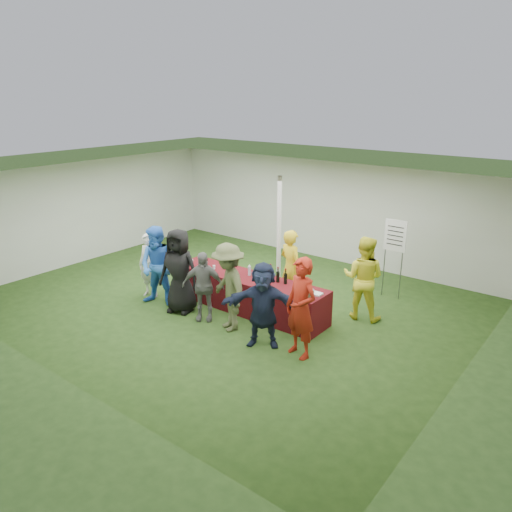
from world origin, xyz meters
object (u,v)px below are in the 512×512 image
Objects in this scene: customer_1 at (159,266)px; customer_4 at (228,287)px; dump_bucket at (308,294)px; customer_3 at (203,286)px; staff_back at (363,278)px; customer_5 at (263,305)px; customer_6 at (301,308)px; staff_pourer at (291,268)px; customer_2 at (179,271)px; serving_table at (249,293)px; customer_0 at (149,265)px; wine_list_sign at (395,242)px.

customer_1 is 1.97m from customer_4.
dump_bucket is 2.16m from customer_3.
staff_back reaches higher than customer_5.
customer_6 is (1.66, -0.01, 0.03)m from customer_4.
customer_6 is at bearing 144.03° from staff_pourer.
staff_pourer is at bearing 137.00° from dump_bucket.
customer_4 is at bearing -151.81° from dump_bucket.
customer_2 reaches higher than customer_4.
customer_2 reaches higher than staff_pourer.
customer_6 reaches higher than serving_table.
customer_6 is (4.15, -0.18, 0.16)m from customer_0.
wine_list_sign is (0.50, 2.73, 0.48)m from dump_bucket.
wine_list_sign is at bearing 20.13° from customer_3.
customer_4 is (-1.81, -2.07, 0.00)m from staff_back.
customer_1 is (0.52, -0.18, 0.14)m from customer_0.
staff_back is at bearing -91.56° from wine_list_sign.
dump_bucket is at bearing 127.93° from customer_6.
dump_bucket is 2.82m from wine_list_sign.
wine_list_sign reaches higher than customer_5.
customer_5 is (1.17, -1.05, 0.42)m from serving_table.
customer_5 is at bearing 22.79° from customer_4.
customer_5 is (1.60, -0.12, 0.07)m from customer_3.
customer_5 is at bearing -14.40° from customer_0.
staff_pourer is 1.06× the size of customer_5.
staff_pourer is 1.14× the size of customer_0.
serving_table is 2.26× the size of customer_5.
serving_table is 2.39m from customer_0.
staff_pourer is at bearing 19.38° from customer_0.
customer_1 is at bearing 149.05° from customer_5.
customer_2 is at bearing -17.32° from customer_0.
dump_bucket is at bearing 152.47° from staff_pourer.
customer_2 is at bearing 61.33° from staff_pourer.
customer_5 is 0.88× the size of customer_6.
dump_bucket reaches higher than serving_table.
customer_3 is at bearing -151.89° from customer_4.
staff_back is (2.07, 1.13, 0.49)m from serving_table.
customer_4 is at bearing -74.52° from serving_table.
wine_list_sign is 3.72m from customer_5.
customer_2 is at bearing -151.44° from customer_4.
customer_6 reaches higher than customer_3.
customer_0 is 0.93× the size of customer_5.
dump_bucket is at bearing -14.33° from customer_3.
customer_1 is at bearing -167.52° from dump_bucket.
dump_bucket is 0.13× the size of staff_pourer.
customer_0 is 1.02× the size of customer_3.
customer_4 is 1.66m from customer_6.
wine_list_sign is 1.03× the size of customer_1.
staff_pourer reaches higher than serving_table.
staff_back is at bearing 16.21° from customer_2.
serving_table is at bearing 11.51° from customer_1.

